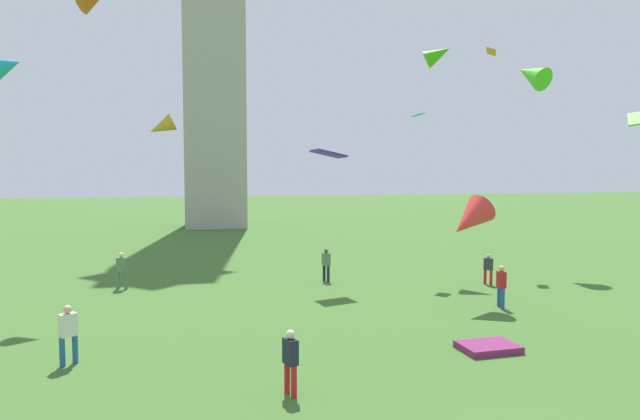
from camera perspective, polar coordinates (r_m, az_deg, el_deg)
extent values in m
cylinder|color=#51754C|center=(29.37, -19.06, -6.74)|extent=(0.16, 0.16, 0.86)
cylinder|color=#51754C|center=(29.48, -19.81, -6.72)|extent=(0.16, 0.16, 0.86)
cube|color=#51754C|center=(29.29, -19.48, -5.24)|extent=(0.50, 0.33, 0.68)
sphere|color=beige|center=(29.22, -19.50, -4.33)|extent=(0.25, 0.25, 0.25)
cylinder|color=red|center=(15.03, -2.66, -17.03)|extent=(0.16, 0.16, 0.83)
cylinder|color=red|center=(15.34, -3.35, -16.58)|extent=(0.16, 0.16, 0.83)
cube|color=#1E2333|center=(14.93, -3.02, -14.14)|extent=(0.38, 0.51, 0.66)
sphere|color=beige|center=(14.80, -3.03, -12.49)|extent=(0.24, 0.24, 0.24)
cylinder|color=#235693|center=(18.96, -23.58, -12.78)|extent=(0.16, 0.16, 0.87)
cylinder|color=#235693|center=(18.79, -24.68, -12.97)|extent=(0.16, 0.16, 0.87)
cube|color=silver|center=(18.67, -24.20, -10.59)|extent=(0.54, 0.51, 0.69)
sphere|color=#D8AD84|center=(18.56, -24.24, -9.18)|extent=(0.25, 0.25, 0.25)
cylinder|color=red|center=(29.97, 16.96, -6.58)|extent=(0.14, 0.14, 0.76)
cylinder|color=red|center=(30.16, 16.40, -6.51)|extent=(0.14, 0.14, 0.76)
cube|color=#2D3338|center=(29.95, 16.70, -5.27)|extent=(0.40, 0.47, 0.60)
sphere|color=#D8AD84|center=(29.89, 16.72, -4.50)|extent=(0.22, 0.22, 0.22)
cylinder|color=#235693|center=(25.11, 18.05, -8.54)|extent=(0.16, 0.16, 0.86)
cylinder|color=#235693|center=(25.47, 17.70, -8.35)|extent=(0.16, 0.16, 0.86)
cube|color=red|center=(25.14, 17.91, -6.72)|extent=(0.33, 0.50, 0.68)
sphere|color=#D8AD84|center=(25.06, 17.94, -5.67)|extent=(0.25, 0.25, 0.25)
cylinder|color=#1E2333|center=(29.80, 0.42, -6.39)|extent=(0.16, 0.16, 0.83)
cylinder|color=#1E2333|center=(29.49, 0.84, -6.50)|extent=(0.16, 0.16, 0.83)
cube|color=#51754C|center=(29.52, 0.63, -5.03)|extent=(0.41, 0.51, 0.66)
sphere|color=brown|center=(29.45, 0.63, -4.16)|extent=(0.24, 0.24, 0.24)
cone|color=red|center=(24.87, 14.89, -0.98)|extent=(2.68, 2.15, 2.14)
cube|color=#22E8CC|center=(31.72, 9.95, 9.48)|extent=(0.99, 1.05, 0.30)
cone|color=#3BB20D|center=(34.98, 11.89, 15.20)|extent=(2.12, 1.76, 1.62)
cube|color=orange|center=(37.75, 16.97, 15.12)|extent=(0.90, 1.06, 0.50)
cone|color=#2098CC|center=(28.56, -29.20, 12.67)|extent=(1.89, 1.68, 1.25)
cone|color=gold|center=(35.16, -15.79, 8.12)|extent=(1.85, 1.14, 1.61)
cone|color=#42CA1F|center=(37.83, 20.62, 12.74)|extent=(2.04, 2.77, 2.21)
cube|color=#4020C0|center=(28.44, 0.89, 5.74)|extent=(1.83, 1.43, 0.46)
cube|color=#752053|center=(19.44, 16.69, -13.19)|extent=(1.87, 1.41, 0.23)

